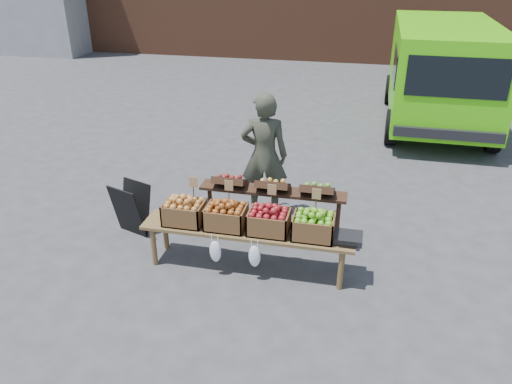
% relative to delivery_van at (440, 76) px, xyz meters
% --- Properties ---
extents(ground, '(80.00, 80.00, 0.00)m').
position_rel_delivery_van_xyz_m(ground, '(-2.44, -6.47, -1.14)').
color(ground, '#3E3E41').
extents(delivery_van, '(2.38, 5.10, 2.27)m').
position_rel_delivery_van_xyz_m(delivery_van, '(0.00, 0.00, 0.00)').
color(delivery_van, '#4ED60D').
rests_on(delivery_van, ground).
extents(vendor, '(0.75, 0.54, 1.93)m').
position_rel_delivery_van_xyz_m(vendor, '(-3.00, -5.18, -0.17)').
color(vendor, '#35382A').
rests_on(vendor, ground).
extents(chalkboard_sign, '(0.58, 0.44, 0.78)m').
position_rel_delivery_van_xyz_m(chalkboard_sign, '(-4.73, -6.18, -0.75)').
color(chalkboard_sign, black).
rests_on(chalkboard_sign, ground).
extents(back_table, '(2.10, 0.44, 1.04)m').
position_rel_delivery_van_xyz_m(back_table, '(-2.72, -5.95, -0.62)').
color(back_table, '#331E13').
rests_on(back_table, ground).
extents(display_bench, '(2.70, 0.56, 0.57)m').
position_rel_delivery_van_xyz_m(display_bench, '(-2.90, -6.67, -0.85)').
color(display_bench, brown).
rests_on(display_bench, ground).
extents(crate_golden_apples, '(0.50, 0.40, 0.28)m').
position_rel_delivery_van_xyz_m(crate_golden_apples, '(-3.73, -6.67, -0.43)').
color(crate_golden_apples, '#A7983D').
rests_on(crate_golden_apples, display_bench).
extents(crate_russet_pears, '(0.50, 0.40, 0.28)m').
position_rel_delivery_van_xyz_m(crate_russet_pears, '(-3.18, -6.67, -0.43)').
color(crate_russet_pears, '#A54912').
rests_on(crate_russet_pears, display_bench).
extents(crate_red_apples, '(0.50, 0.40, 0.28)m').
position_rel_delivery_van_xyz_m(crate_red_apples, '(-2.63, -6.67, -0.43)').
color(crate_red_apples, maroon).
rests_on(crate_red_apples, display_bench).
extents(crate_green_apples, '(0.50, 0.40, 0.28)m').
position_rel_delivery_van_xyz_m(crate_green_apples, '(-2.08, -6.67, -0.43)').
color(crate_green_apples, '#417C16').
rests_on(crate_green_apples, display_bench).
extents(weighing_scale, '(0.34, 0.30, 0.08)m').
position_rel_delivery_van_xyz_m(weighing_scale, '(-1.65, -6.67, -0.53)').
color(weighing_scale, black).
rests_on(weighing_scale, display_bench).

